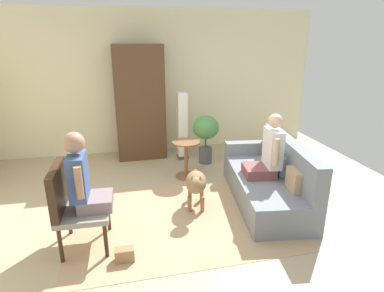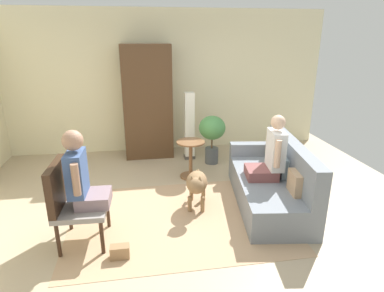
# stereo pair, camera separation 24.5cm
# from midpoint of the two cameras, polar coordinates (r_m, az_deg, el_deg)

# --- Properties ---
(ground_plane) EXTENTS (7.31, 7.31, 0.00)m
(ground_plane) POSITION_cam_midpoint_polar(r_m,az_deg,el_deg) (4.60, -3.84, -11.14)
(ground_plane) COLOR tan
(back_wall) EXTENTS (6.69, 0.12, 2.80)m
(back_wall) POSITION_cam_midpoint_polar(r_m,az_deg,el_deg) (6.73, -7.93, 11.02)
(back_wall) COLOR beige
(back_wall) RESTS_ON ground
(area_rug) EXTENTS (2.80, 2.06, 0.01)m
(area_rug) POSITION_cam_midpoint_polar(r_m,az_deg,el_deg) (4.40, -3.75, -12.62)
(area_rug) COLOR tan
(area_rug) RESTS_ON ground
(couch) EXTENTS (1.11, 2.06, 0.90)m
(couch) POSITION_cam_midpoint_polar(r_m,az_deg,el_deg) (4.82, 12.02, -5.90)
(couch) COLOR slate
(couch) RESTS_ON ground
(armchair) EXTENTS (0.59, 0.66, 0.99)m
(armchair) POSITION_cam_midpoint_polar(r_m,az_deg,el_deg) (3.89, -22.17, -8.93)
(armchair) COLOR #382316
(armchair) RESTS_ON ground
(person_on_couch) EXTENTS (0.53, 0.55, 0.89)m
(person_on_couch) POSITION_cam_midpoint_polar(r_m,az_deg,el_deg) (4.61, 11.80, -1.13)
(person_on_couch) COLOR brown
(person_on_armchair) EXTENTS (0.46, 0.53, 0.88)m
(person_on_armchair) POSITION_cam_midpoint_polar(r_m,az_deg,el_deg) (3.75, -20.40, -5.33)
(person_on_armchair) COLOR gray
(round_end_table) EXTENTS (0.47, 0.47, 0.64)m
(round_end_table) POSITION_cam_midpoint_polar(r_m,az_deg,el_deg) (5.45, -2.31, -1.95)
(round_end_table) COLOR brown
(round_end_table) RESTS_ON ground
(dog) EXTENTS (0.39, 0.78, 0.59)m
(dog) POSITION_cam_midpoint_polar(r_m,az_deg,el_deg) (4.48, -0.88, -6.59)
(dog) COLOR olive
(dog) RESTS_ON ground
(potted_plant) EXTENTS (0.49, 0.49, 0.91)m
(potted_plant) POSITION_cam_midpoint_polar(r_m,az_deg,el_deg) (6.00, 1.25, 2.52)
(potted_plant) COLOR #4C5156
(potted_plant) RESTS_ON ground
(column_lamp) EXTENTS (0.20, 0.20, 1.29)m
(column_lamp) POSITION_cam_midpoint_polar(r_m,az_deg,el_deg) (6.22, -2.83, 3.40)
(column_lamp) COLOR #4C4742
(column_lamp) RESTS_ON ground
(armoire_cabinet) EXTENTS (0.92, 0.56, 2.15)m
(armoire_cabinet) POSITION_cam_midpoint_polar(r_m,az_deg,el_deg) (6.36, -10.26, 7.48)
(armoire_cabinet) COLOR #4C331E
(armoire_cabinet) RESTS_ON ground
(handbag) EXTENTS (0.20, 0.12, 0.15)m
(handbag) POSITION_cam_midpoint_polar(r_m,az_deg,el_deg) (3.75, -13.67, -18.06)
(handbag) COLOR #99724C
(handbag) RESTS_ON ground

